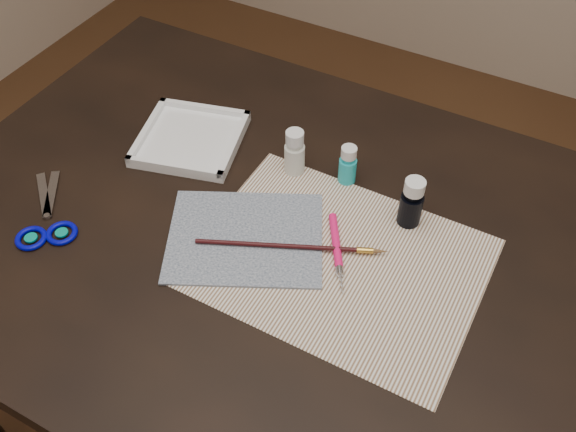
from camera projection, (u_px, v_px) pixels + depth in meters
The scene contains 11 objects.
ground at pixel (288, 430), 1.64m from camera, with size 3.50×3.50×0.02m, color #422614.
table at pixel (288, 352), 1.35m from camera, with size 1.30×0.90×0.75m, color black.
paper at pixel (338, 261), 1.04m from camera, with size 0.45×0.35×0.00m, color white.
canvas at pixel (245, 237), 1.07m from camera, with size 0.26×0.21×0.00m, color #13233D.
paint_bottle_white at pixel (295, 152), 1.15m from camera, with size 0.04×0.04×0.09m, color silver.
paint_bottle_cyan at pixel (348, 165), 1.14m from camera, with size 0.03×0.03×0.08m, color #1FBCC6.
paint_bottle_navy at pixel (412, 202), 1.06m from camera, with size 0.04×0.04×0.10m, color black.
paintbrush at pixel (292, 246), 1.05m from camera, with size 0.32×0.01×0.01m, color black, non-canonical shape.
craft_knife at pixel (337, 253), 1.04m from camera, with size 0.17×0.01×0.01m, color #FF1469, non-canonical shape.
scissors at pixel (42, 209), 1.11m from camera, with size 0.21×0.10×0.01m, color silver, non-canonical shape.
palette_tray at pixel (190, 138), 1.23m from camera, with size 0.19×0.19×0.02m, color white.
Camera 1 is at (0.33, -0.62, 1.57)m, focal length 40.00 mm.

